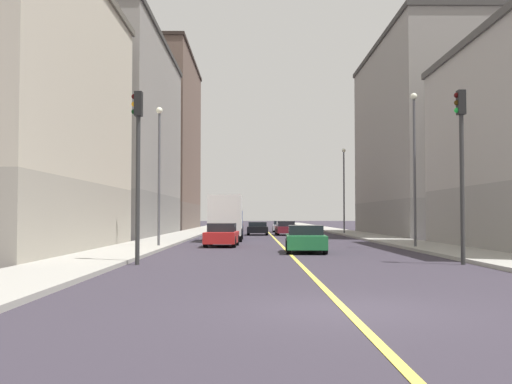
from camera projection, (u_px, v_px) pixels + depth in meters
The scene contains 20 objects.
ground_plane at pixel (345, 309), 11.39m from camera, with size 400.00×400.00×0.00m, color #322D38.
sidewalk_left at pixel (348, 233), 60.40m from camera, with size 3.21×168.00×0.15m, color #9E9B93.
sidewalk_right at pixel (191, 233), 60.30m from camera, with size 3.21×168.00×0.15m, color #9E9B93.
lane_center_stripe at pixel (270, 233), 60.35m from camera, with size 0.16×154.00×0.01m, color #E5D14C.
building_left_mid at pixel (432, 140), 54.64m from camera, with size 10.48×23.23×17.42m.
building_right_midblock at pixel (107, 138), 53.24m from camera, with size 10.48×24.31×17.31m.
building_right_distant at pixel (154, 143), 78.87m from camera, with size 10.48×23.80×22.57m.
traffic_light_left_near at pixel (461, 152), 22.03m from camera, with size 0.40×0.32×6.40m.
traffic_light_right_near at pixel (138, 153), 21.95m from camera, with size 0.40×0.32×6.33m.
street_lamp_left_near at pixel (414, 155), 32.14m from camera, with size 0.36×0.36×8.23m.
street_lamp_right_near at pixel (159, 162), 33.35m from camera, with size 0.36×0.36×7.68m.
street_lamp_left_far at pixel (344, 183), 56.85m from camera, with size 0.36×0.36×8.01m.
car_maroon at pixel (285, 228), 55.33m from camera, with size 1.86×4.48×1.30m.
car_black at pixel (258, 229), 55.73m from camera, with size 1.96×4.31×1.21m.
car_blue at pixel (229, 229), 53.00m from camera, with size 1.95×4.64×1.29m.
car_silver at pixel (281, 226), 65.81m from camera, with size 1.97×3.97×1.23m.
car_red at pixel (222, 235), 34.81m from camera, with size 1.94×4.17×1.35m.
car_orange at pixel (235, 225), 73.11m from camera, with size 1.92×4.21×1.31m.
car_green at pixel (306, 239), 29.02m from camera, with size 2.04×4.02×1.32m.
box_truck at pixel (226, 217), 42.73m from camera, with size 2.33×7.48×3.18m.
Camera 1 is at (-1.76, -11.46, 1.78)m, focal length 42.18 mm.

